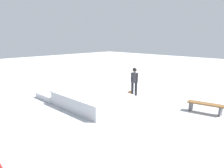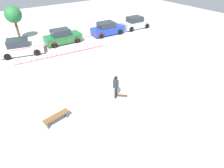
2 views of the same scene
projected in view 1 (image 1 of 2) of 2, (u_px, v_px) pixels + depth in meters
ground_plane at (109, 107)px, 10.69m from camera, size 60.00×60.00×0.00m
skate_ramp at (86, 98)px, 11.06m from camera, size 5.41×2.63×0.74m
skater at (134, 79)px, 12.54m from camera, size 0.43×0.42×1.73m
skateboard at (131, 92)px, 13.15m from camera, size 0.73×0.68×0.09m
park_bench at (205, 106)px, 9.74m from camera, size 1.65×0.69×0.48m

